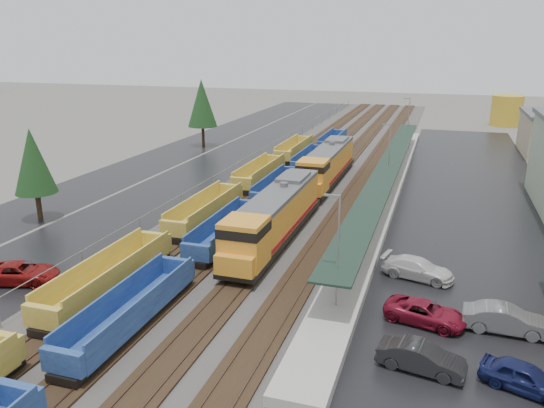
{
  "coord_description": "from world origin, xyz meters",
  "views": [
    {
      "loc": [
        14.94,
        -10.11,
        16.69
      ],
      "look_at": [
        0.2,
        35.59,
        2.0
      ],
      "focal_mm": 35.0,
      "sensor_mm": 36.0,
      "label": 1
    }
  ],
  "objects": [
    {
      "name": "parked_car_east_d",
      "position": [
        19.97,
        15.3,
        0.73
      ],
      "size": [
        3.08,
        4.62,
        1.46
      ],
      "primitive_type": "imported",
      "rotation": [
        0.0,
        0.0,
        1.22
      ],
      "color": "#131948",
      "rests_on": "ground"
    },
    {
      "name": "parked_car_west_c",
      "position": [
        -13.14,
        17.7,
        0.75
      ],
      "size": [
        3.96,
        5.9,
        1.5
      ],
      "primitive_type": "imported",
      "rotation": [
        0.0,
        0.0,
        1.87
      ],
      "color": "maroon",
      "rests_on": "ground"
    },
    {
      "name": "west_parking_lot",
      "position": [
        -15.0,
        60.0,
        0.01
      ],
      "size": [
        10.0,
        160.0,
        0.02
      ],
      "primitive_type": "cube",
      "color": "black",
      "rests_on": "ground"
    },
    {
      "name": "station_platform",
      "position": [
        9.5,
        50.01,
        0.73
      ],
      "size": [
        3.0,
        80.0,
        8.0
      ],
      "color": "#9E9B93",
      "rests_on": "ground"
    },
    {
      "name": "well_string_yellow",
      "position": [
        -6.0,
        26.13,
        1.15
      ],
      "size": [
        2.59,
        92.94,
        2.3
      ],
      "color": "#AD9530",
      "rests_on": "ground"
    },
    {
      "name": "parked_car_east_c",
      "position": [
        14.15,
        27.26,
        0.76
      ],
      "size": [
        3.26,
        5.58,
        1.52
      ],
      "primitive_type": "imported",
      "rotation": [
        0.0,
        0.0,
        1.34
      ],
      "color": "silver",
      "rests_on": "ground"
    },
    {
      "name": "parked_car_east_e",
      "position": [
        19.59,
        21.05,
        0.81
      ],
      "size": [
        1.84,
        4.98,
        1.63
      ],
      "primitive_type": "imported",
      "rotation": [
        0.0,
        0.0,
        1.55
      ],
      "color": "slate",
      "rests_on": "ground"
    },
    {
      "name": "locomotive_lead",
      "position": [
        2.0,
        30.67,
        2.47
      ],
      "size": [
        3.11,
        20.52,
        4.64
      ],
      "color": "black",
      "rests_on": "ground"
    },
    {
      "name": "ballast_strip",
      "position": [
        0.0,
        60.0,
        0.04
      ],
      "size": [
        20.0,
        160.0,
        0.08
      ],
      "primitive_type": "cube",
      "color": "#302D2B",
      "rests_on": "ground"
    },
    {
      "name": "chainlink_fence",
      "position": [
        -9.5,
        58.44,
        1.61
      ],
      "size": [
        0.08,
        160.04,
        2.02
      ],
      "color": "gray",
      "rests_on": "ground"
    },
    {
      "name": "east_commuter_lot",
      "position": [
        19.0,
        50.0,
        0.01
      ],
      "size": [
        16.0,
        100.0,
        0.02
      ],
      "primitive_type": "cube",
      "color": "black",
      "rests_on": "ground"
    },
    {
      "name": "parked_car_east_a",
      "position": [
        14.96,
        15.46,
        0.76
      ],
      "size": [
        2.33,
        4.79,
        1.51
      ],
      "primitive_type": "imported",
      "rotation": [
        0.0,
        0.0,
        1.41
      ],
      "color": "black",
      "rests_on": "ground"
    },
    {
      "name": "storage_tank",
      "position": [
        27.31,
        109.85,
        3.12
      ],
      "size": [
        6.23,
        6.23,
        6.23
      ],
      "primitive_type": "cylinder",
      "color": "gold",
      "rests_on": "ground"
    },
    {
      "name": "tree_west_far",
      "position": [
        -23.0,
        70.0,
        7.12
      ],
      "size": [
        4.84,
        4.84,
        11.0
      ],
      "color": "#332316",
      "rests_on": "ground"
    },
    {
      "name": "distant_hills",
      "position": [
        44.79,
        210.68,
        0.0
      ],
      "size": [
        301.0,
        140.0,
        25.2
      ],
      "color": "#59664F",
      "rests_on": "ground"
    },
    {
      "name": "trackbed",
      "position": [
        -0.0,
        60.0,
        0.16
      ],
      "size": [
        14.6,
        160.0,
        0.22
      ],
      "color": "black",
      "rests_on": "ground"
    },
    {
      "name": "tree_west_near",
      "position": [
        -22.0,
        30.0,
        5.82
      ],
      "size": [
        3.96,
        3.96,
        9.0
      ],
      "color": "#332316",
      "rests_on": "ground"
    },
    {
      "name": "west_road",
      "position": [
        -25.0,
        60.0,
        0.01
      ],
      "size": [
        9.0,
        160.0,
        0.02
      ],
      "primitive_type": "cube",
      "color": "black",
      "rests_on": "ground"
    },
    {
      "name": "parked_car_east_b",
      "position": [
        14.95,
        20.68,
        0.69
      ],
      "size": [
        3.33,
        5.34,
        1.38
      ],
      "primitive_type": "imported",
      "rotation": [
        0.0,
        0.0,
        1.35
      ],
      "color": "maroon",
      "rests_on": "ground"
    },
    {
      "name": "locomotive_trail",
      "position": [
        2.0,
        51.67,
        2.47
      ],
      "size": [
        3.11,
        20.52,
        4.64
      ],
      "color": "black",
      "rests_on": "ground"
    },
    {
      "name": "well_string_blue",
      "position": [
        -2.0,
        29.66,
        1.1
      ],
      "size": [
        2.45,
        103.36,
        2.17
      ],
      "color": "navy",
      "rests_on": "ground"
    }
  ]
}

